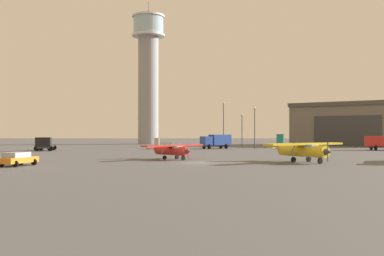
% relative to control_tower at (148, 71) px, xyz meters
% --- Properties ---
extents(ground_plane, '(400.00, 400.00, 0.00)m').
position_rel_control_tower_xyz_m(ground_plane, '(14.32, -77.82, -21.17)').
color(ground_plane, '#545456').
extents(control_tower, '(9.42, 9.42, 41.04)m').
position_rel_control_tower_xyz_m(control_tower, '(0.00, 0.00, 0.00)').
color(control_tower, gray).
rests_on(control_tower, ground_plane).
extents(hangar, '(36.31, 33.87, 10.82)m').
position_rel_control_tower_xyz_m(hangar, '(55.54, -11.55, -15.74)').
color(hangar, '#6B665B').
rests_on(hangar, ground_plane).
extents(airplane_red, '(7.34, 7.10, 2.63)m').
position_rel_control_tower_xyz_m(airplane_red, '(11.17, -72.21, -19.94)').
color(airplane_red, red).
rests_on(airplane_red, ground_plane).
extents(airplane_yellow, '(9.78, 8.02, 3.14)m').
position_rel_control_tower_xyz_m(airplane_yellow, '(26.00, -77.19, -19.70)').
color(airplane_yellow, gold).
rests_on(airplane_yellow, ground_plane).
extents(truck_flatbed_black, '(3.90, 6.08, 2.45)m').
position_rel_control_tower_xyz_m(truck_flatbed_black, '(-13.30, -47.30, -19.97)').
color(truck_flatbed_black, '#38383D').
rests_on(truck_flatbed_black, ground_plane).
extents(truck_box_blue, '(6.56, 5.08, 2.88)m').
position_rel_control_tower_xyz_m(truck_box_blue, '(18.14, -36.00, -19.54)').
color(truck_box_blue, '#38383D').
rests_on(truck_box_blue, ground_plane).
extents(truck_box_red, '(6.50, 3.27, 2.65)m').
position_rel_control_tower_xyz_m(truck_box_red, '(49.11, -43.48, -19.63)').
color(truck_box_red, '#38383D').
rests_on(truck_box_red, ground_plane).
extents(car_silver, '(4.43, 2.86, 1.37)m').
position_rel_control_tower_xyz_m(car_silver, '(7.73, -38.35, -20.43)').
color(car_silver, '#B7BABF').
rests_on(car_silver, ground_plane).
extents(car_orange, '(2.95, 4.63, 1.37)m').
position_rel_control_tower_xyz_m(car_orange, '(-3.39, -82.93, -20.43)').
color(car_orange, orange).
rests_on(car_orange, ground_plane).
extents(light_post_west, '(0.44, 0.44, 10.14)m').
position_rel_control_tower_xyz_m(light_post_west, '(20.08, -28.09, -15.24)').
color(light_post_west, '#38383D').
rests_on(light_post_west, ground_plane).
extents(light_post_east, '(0.44, 0.44, 8.52)m').
position_rel_control_tower_xyz_m(light_post_east, '(25.86, -37.21, -16.08)').
color(light_post_east, '#38383D').
rests_on(light_post_east, ground_plane).
extents(light_post_north, '(0.44, 0.44, 7.48)m').
position_rel_control_tower_xyz_m(light_post_north, '(24.07, -29.31, -16.63)').
color(light_post_north, '#38383D').
rests_on(light_post_north, ground_plane).
extents(traffic_cone_near_left, '(0.36, 0.36, 0.63)m').
position_rel_control_tower_xyz_m(traffic_cone_near_left, '(-5.60, -74.89, -20.86)').
color(traffic_cone_near_left, black).
rests_on(traffic_cone_near_left, ground_plane).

